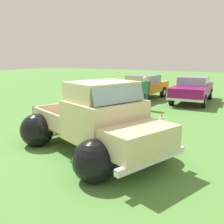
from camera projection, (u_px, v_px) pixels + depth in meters
name	position (u px, v px, depth m)	size (l,w,h in m)	color
ground_plane	(90.00, 150.00, 6.89)	(80.00, 80.00, 0.00)	#548C3D
vintage_pickup_truck	(99.00, 127.00, 6.44)	(4.99, 3.80, 1.96)	black
show_car_0	(142.00, 86.00, 15.21)	(1.95, 4.20, 1.43)	black
show_car_1	(193.00, 88.00, 14.16)	(2.22, 4.72, 1.43)	black
spectator_0	(145.00, 91.00, 12.03)	(0.51, 0.46, 1.60)	#4C4742
lane_cone_0	(161.00, 121.00, 8.74)	(0.36, 0.36, 0.63)	black
lane_cone_1	(82.00, 111.00, 10.46)	(0.36, 0.36, 0.63)	black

